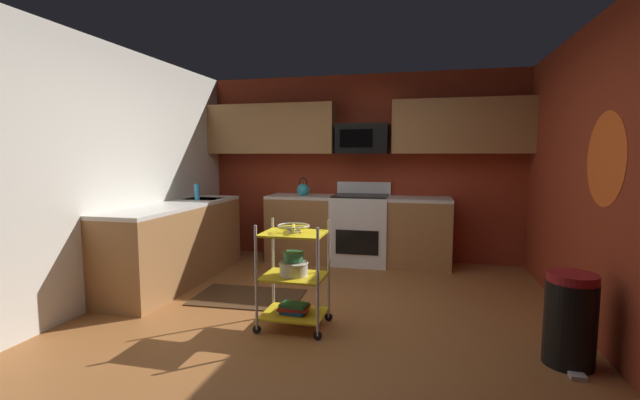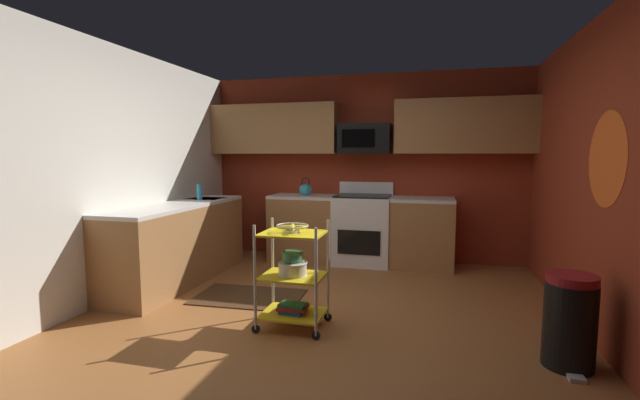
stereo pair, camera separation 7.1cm
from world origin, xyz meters
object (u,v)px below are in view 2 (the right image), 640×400
at_px(oven_range, 363,229).
at_px(mixing_bowl_large, 293,268).
at_px(trash_can, 570,321).
at_px(kettle, 306,190).
at_px(dish_soap_bottle, 199,192).
at_px(fruit_bowl, 292,227).
at_px(mixing_bowl_small, 292,256).
at_px(rolling_cart, 293,276).
at_px(microwave, 365,139).
at_px(book_stack, 293,308).

distance_m(oven_range, mixing_bowl_large, 2.35).
bearing_deg(oven_range, trash_can, -53.60).
bearing_deg(oven_range, kettle, -179.73).
bearing_deg(mixing_bowl_large, dish_soap_bottle, 140.47).
bearing_deg(fruit_bowl, mixing_bowl_small, 110.57).
bearing_deg(mixing_bowl_large, rolling_cart, 0.00).
relative_size(microwave, dish_soap_bottle, 3.50).
height_order(rolling_cart, mixing_bowl_small, rolling_cart).
distance_m(rolling_cart, fruit_bowl, 0.42).
relative_size(rolling_cart, mixing_bowl_large, 3.63).
bearing_deg(fruit_bowl, trash_can, -4.66).
bearing_deg(microwave, rolling_cart, -95.48).
bearing_deg(rolling_cart, mixing_bowl_small, 110.57).
bearing_deg(rolling_cart, trash_can, -4.66).
bearing_deg(kettle, dish_soap_bottle, -139.46).
height_order(fruit_bowl, mixing_bowl_small, fruit_bowl).
relative_size(oven_range, mixing_bowl_small, 6.04).
bearing_deg(dish_soap_bottle, oven_range, 26.35).
xyz_separation_m(rolling_cart, mixing_bowl_small, (-0.01, 0.04, 0.16)).
height_order(mixing_bowl_small, kettle, kettle).
xyz_separation_m(fruit_bowl, book_stack, (-0.00, -0.00, -0.71)).
bearing_deg(kettle, trash_can, -43.26).
bearing_deg(trash_can, microwave, 125.30).
bearing_deg(mixing_bowl_small, microwave, 84.12).
xyz_separation_m(microwave, fruit_bowl, (-0.23, -2.45, -0.82)).
height_order(kettle, trash_can, kettle).
height_order(oven_range, mixing_bowl_large, oven_range).
height_order(kettle, dish_soap_bottle, kettle).
distance_m(kettle, trash_can, 3.72).
relative_size(fruit_bowl, book_stack, 1.01).
bearing_deg(book_stack, dish_soap_bottle, 140.47).
bearing_deg(kettle, rolling_cart, -76.12).
bearing_deg(mixing_bowl_small, dish_soap_bottle, 140.99).
xyz_separation_m(oven_range, mixing_bowl_small, (-0.25, -2.30, 0.14)).
height_order(microwave, fruit_bowl, microwave).
distance_m(microwave, fruit_bowl, 2.59).
xyz_separation_m(mixing_bowl_large, dish_soap_bottle, (-1.68, 1.39, 0.50)).
height_order(oven_range, kettle, kettle).
relative_size(mixing_bowl_small, kettle, 0.69).
bearing_deg(rolling_cart, fruit_bowl, 90.00).
bearing_deg(microwave, oven_range, -89.74).
height_order(mixing_bowl_small, trash_can, trash_can).
distance_m(rolling_cart, trash_can, 2.10).
distance_m(dish_soap_bottle, trash_can, 4.14).
relative_size(fruit_bowl, mixing_bowl_small, 1.49).
distance_m(mixing_bowl_small, book_stack, 0.45).
distance_m(mixing_bowl_large, trash_can, 2.10).
bearing_deg(fruit_bowl, oven_range, 84.27).
distance_m(rolling_cart, book_stack, 0.28).
height_order(rolling_cart, kettle, kettle).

